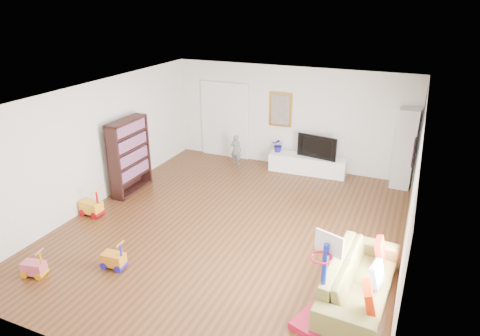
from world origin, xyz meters
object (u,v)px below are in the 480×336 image
at_px(media_console, 307,164).
at_px(bookshelf, 130,156).
at_px(basketball_hoop, 317,285).
at_px(sofa, 360,281).

bearing_deg(media_console, bookshelf, -144.88).
distance_m(media_console, basketball_hoop, 5.74).
bearing_deg(bookshelf, sofa, -19.47).
bearing_deg(basketball_hoop, bookshelf, 171.34).
xyz_separation_m(media_console, bookshelf, (-3.57, -2.75, 0.65)).
bearing_deg(basketball_hoop, sofa, 80.52).
xyz_separation_m(media_console, basketball_hoop, (1.58, -5.49, 0.48)).
distance_m(bookshelf, basketball_hoop, 5.84).
bearing_deg(basketball_hoop, media_console, 125.42).
height_order(media_console, basketball_hoop, basketball_hoop).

